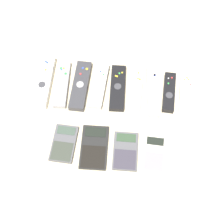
# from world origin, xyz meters

# --- Properties ---
(ground_plane) EXTENTS (3.00, 3.00, 0.00)m
(ground_plane) POSITION_xyz_m (0.00, 0.00, 0.00)
(ground_plane) COLOR beige
(remote_0) EXTENTS (0.06, 0.21, 0.03)m
(remote_0) POSITION_xyz_m (-0.26, 0.13, 0.01)
(remote_0) COLOR white
(remote_0) RESTS_ON ground_plane
(remote_1) EXTENTS (0.05, 0.19, 0.02)m
(remote_1) POSITION_xyz_m (-0.19, 0.13, 0.01)
(remote_1) COLOR gray
(remote_1) RESTS_ON ground_plane
(remote_2) EXTENTS (0.06, 0.20, 0.03)m
(remote_2) POSITION_xyz_m (-0.12, 0.13, 0.01)
(remote_2) COLOR #333338
(remote_2) RESTS_ON ground_plane
(remote_3) EXTENTS (0.06, 0.18, 0.03)m
(remote_3) POSITION_xyz_m (-0.06, 0.13, 0.01)
(remote_3) COLOR #B7B7BC
(remote_3) RESTS_ON ground_plane
(remote_4) EXTENTS (0.06, 0.19, 0.02)m
(remote_4) POSITION_xyz_m (0.01, 0.13, 0.01)
(remote_4) COLOR black
(remote_4) RESTS_ON ground_plane
(remote_5) EXTENTS (0.05, 0.18, 0.02)m
(remote_5) POSITION_xyz_m (0.08, 0.14, 0.01)
(remote_5) COLOR silver
(remote_5) RESTS_ON ground_plane
(remote_6) EXTENTS (0.05, 0.21, 0.03)m
(remote_6) POSITION_xyz_m (0.14, 0.13, 0.01)
(remote_6) COLOR #B7B7BC
(remote_6) RESTS_ON ground_plane
(remote_7) EXTENTS (0.05, 0.16, 0.03)m
(remote_7) POSITION_xyz_m (0.20, 0.13, 0.01)
(remote_7) COLOR black
(remote_7) RESTS_ON ground_plane
(remote_8) EXTENTS (0.06, 0.16, 0.02)m
(remote_8) POSITION_xyz_m (0.26, 0.13, 0.01)
(remote_8) COLOR white
(remote_8) RESTS_ON ground_plane
(calculator_0) EXTENTS (0.08, 0.13, 0.02)m
(calculator_0) POSITION_xyz_m (-0.15, -0.10, 0.01)
(calculator_0) COLOR #4C4C51
(calculator_0) RESTS_ON ground_plane
(calculator_1) EXTENTS (0.09, 0.15, 0.01)m
(calculator_1) POSITION_xyz_m (-0.05, -0.10, 0.01)
(calculator_1) COLOR black
(calculator_1) RESTS_ON ground_plane
(calculator_2) EXTENTS (0.08, 0.13, 0.01)m
(calculator_2) POSITION_xyz_m (0.06, -0.11, 0.01)
(calculator_2) COLOR #4C4C51
(calculator_2) RESTS_ON ground_plane
(calculator_3) EXTENTS (0.08, 0.13, 0.01)m
(calculator_3) POSITION_xyz_m (0.15, -0.11, 0.01)
(calculator_3) COLOR beige
(calculator_3) RESTS_ON ground_plane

